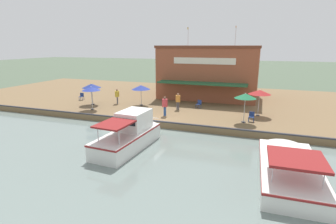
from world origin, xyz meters
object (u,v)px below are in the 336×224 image
(cafe_chair_facing_river, at_px, (252,116))
(person_at_quay_edge, at_px, (165,104))
(patio_umbrella_mid_patio_right, at_px, (260,92))
(patio_umbrella_far_corner, at_px, (92,86))
(cafe_chair_back_row_seat, at_px, (82,96))
(motorboat_distant_upstream, at_px, (132,133))
(patio_umbrella_near_quay_edge, at_px, (141,87))
(person_mid_patio, at_px, (117,95))
(cafe_chair_far_corner_seat, at_px, (199,104))
(person_near_entrance, at_px, (178,99))
(patio_umbrella_mid_patio_left, at_px, (245,96))
(tree_behind_restaurant, at_px, (185,62))
(patio_umbrella_by_entrance, at_px, (91,89))
(waterfront_restaurant, at_px, (210,71))
(motorboat_nearest_quay, at_px, (288,164))

(cafe_chair_facing_river, xyz_separation_m, person_at_quay_edge, (0.72, -7.65, 0.68))
(patio_umbrella_mid_patio_right, distance_m, patio_umbrella_far_corner, 17.36)
(cafe_chair_back_row_seat, height_order, motorboat_distant_upstream, motorboat_distant_upstream)
(patio_umbrella_near_quay_edge, height_order, person_mid_patio, patio_umbrella_near_quay_edge)
(motorboat_distant_upstream, bearing_deg, patio_umbrella_near_quay_edge, -158.29)
(patio_umbrella_mid_patio_right, height_order, cafe_chair_far_corner_seat, patio_umbrella_mid_patio_right)
(person_at_quay_edge, bearing_deg, patio_umbrella_near_quay_edge, -129.70)
(cafe_chair_back_row_seat, xyz_separation_m, person_near_entrance, (0.80, 12.31, 0.59))
(patio_umbrella_mid_patio_left, relative_size, patio_umbrella_mid_patio_right, 1.03)
(patio_umbrella_far_corner, distance_m, cafe_chair_back_row_seat, 3.55)
(tree_behind_restaurant, bearing_deg, patio_umbrella_near_quay_edge, -5.29)
(patio_umbrella_by_entrance, xyz_separation_m, person_at_quay_edge, (-0.15, 7.82, -0.97))
(patio_umbrella_by_entrance, distance_m, tree_behind_restaurant, 17.37)
(patio_umbrella_mid_patio_left, relative_size, motorboat_distant_upstream, 0.36)
(cafe_chair_far_corner_seat, bearing_deg, waterfront_restaurant, -177.79)
(cafe_chair_facing_river, xyz_separation_m, motorboat_distant_upstream, (7.09, -7.74, -0.13))
(cafe_chair_far_corner_seat, xyz_separation_m, motorboat_nearest_quay, (11.43, 7.64, -0.47))
(patio_umbrella_near_quay_edge, height_order, cafe_chair_far_corner_seat, patio_umbrella_near_quay_edge)
(patio_umbrella_mid_patio_left, relative_size, patio_umbrella_far_corner, 1.08)
(person_at_quay_edge, relative_size, motorboat_nearest_quay, 0.23)
(person_at_quay_edge, height_order, person_near_entrance, person_at_quay_edge)
(cafe_chair_far_corner_seat, relative_size, person_at_quay_edge, 0.47)
(waterfront_restaurant, height_order, cafe_chair_facing_river, waterfront_restaurant)
(patio_umbrella_mid_patio_left, distance_m, cafe_chair_back_row_seat, 19.29)
(cafe_chair_back_row_seat, height_order, person_mid_patio, person_mid_patio)
(waterfront_restaurant, bearing_deg, motorboat_distant_upstream, -6.99)
(waterfront_restaurant, distance_m, person_at_quay_edge, 11.21)
(waterfront_restaurant, relative_size, patio_umbrella_mid_patio_left, 4.66)
(cafe_chair_facing_river, relative_size, person_at_quay_edge, 0.47)
(patio_umbrella_by_entrance, xyz_separation_m, person_mid_patio, (-3.23, 1.02, -1.09))
(cafe_chair_facing_river, distance_m, tree_behind_restaurant, 19.09)
(motorboat_nearest_quay, bearing_deg, person_at_quay_edge, -126.60)
(motorboat_nearest_quay, bearing_deg, cafe_chair_facing_river, -164.33)
(waterfront_restaurant, relative_size, tree_behind_restaurant, 2.06)
(cafe_chair_far_corner_seat, bearing_deg, cafe_chair_facing_river, 58.11)
(patio_umbrella_mid_patio_left, distance_m, patio_umbrella_mid_patio_right, 2.96)
(patio_umbrella_near_quay_edge, bearing_deg, person_near_entrance, 82.28)
(person_mid_patio, height_order, motorboat_distant_upstream, motorboat_distant_upstream)
(patio_umbrella_mid_patio_left, height_order, cafe_chair_back_row_seat, patio_umbrella_mid_patio_left)
(patio_umbrella_by_entrance, bearing_deg, cafe_chair_facing_river, 93.20)
(patio_umbrella_mid_patio_left, bearing_deg, patio_umbrella_near_quay_edge, -105.47)
(patio_umbrella_mid_patio_right, relative_size, cafe_chair_far_corner_seat, 2.90)
(waterfront_restaurant, bearing_deg, cafe_chair_facing_river, 29.08)
(patio_umbrella_far_corner, bearing_deg, tree_behind_restaurant, 156.04)
(patio_umbrella_by_entrance, distance_m, motorboat_nearest_quay, 19.27)
(patio_umbrella_mid_patio_right, xyz_separation_m, tree_behind_restaurant, (-13.38, -10.86, 1.77))
(cafe_chair_far_corner_seat, bearing_deg, motorboat_distant_upstream, -12.82)
(patio_umbrella_far_corner, distance_m, motorboat_nearest_quay, 21.29)
(patio_umbrella_by_entrance, relative_size, patio_umbrella_mid_patio_right, 0.96)
(cafe_chair_facing_river, relative_size, person_near_entrance, 0.50)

